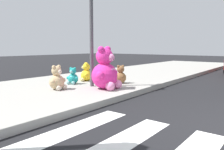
# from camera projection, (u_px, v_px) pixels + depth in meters

# --- Properties ---
(sidewalk) EXTENTS (28.00, 4.40, 0.15)m
(sidewalk) POSITION_uv_depth(u_px,v_px,m) (47.00, 91.00, 6.44)
(sidewalk) COLOR #9E9B93
(sidewalk) RESTS_ON ground_plane
(sign_pole) EXTENTS (0.56, 0.11, 3.20)m
(sign_pole) POSITION_uv_depth(u_px,v_px,m) (91.00, 28.00, 6.51)
(sign_pole) COLOR #4C4C51
(sign_pole) RESTS_ON sidewalk
(plush_pink_large) EXTENTS (0.90, 0.81, 1.17)m
(plush_pink_large) POSITION_uv_depth(u_px,v_px,m) (106.00, 72.00, 6.24)
(plush_pink_large) COLOR #F22D93
(plush_pink_large) RESTS_ON sidewalk
(plush_lavender) EXTENTS (0.52, 0.46, 0.68)m
(plush_lavender) POSITION_uv_depth(u_px,v_px,m) (104.00, 74.00, 7.32)
(plush_lavender) COLOR #B28CD8
(plush_lavender) RESTS_ON sidewalk
(plush_tan) EXTENTS (0.51, 0.46, 0.67)m
(plush_tan) POSITION_uv_depth(u_px,v_px,m) (57.00, 80.00, 6.16)
(plush_tan) COLOR tan
(plush_tan) RESTS_ON sidewalk
(plush_yellow) EXTENTS (0.45, 0.44, 0.63)m
(plush_yellow) POSITION_uv_depth(u_px,v_px,m) (86.00, 74.00, 7.72)
(plush_yellow) COLOR yellow
(plush_yellow) RESTS_ON sidewalk
(plush_teal) EXTENTS (0.37, 0.39, 0.52)m
(plush_teal) POSITION_uv_depth(u_px,v_px,m) (73.00, 77.00, 7.09)
(plush_teal) COLOR teal
(plush_teal) RESTS_ON sidewalk
(plush_brown) EXTENTS (0.42, 0.42, 0.58)m
(plush_brown) POSITION_uv_depth(u_px,v_px,m) (120.00, 76.00, 7.24)
(plush_brown) COLOR olive
(plush_brown) RESTS_ON sidewalk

